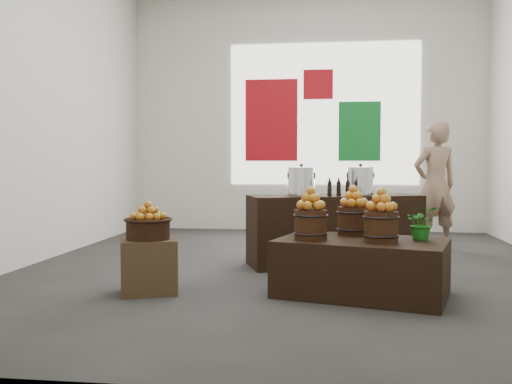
# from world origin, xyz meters

# --- Properties ---
(ground) EXTENTS (7.00, 7.00, 0.00)m
(ground) POSITION_xyz_m (0.00, 0.00, 0.00)
(ground) COLOR #333331
(ground) RESTS_ON ground
(back_wall) EXTENTS (6.00, 0.04, 4.00)m
(back_wall) POSITION_xyz_m (0.00, 3.50, 2.00)
(back_wall) COLOR silver
(back_wall) RESTS_ON ground
(back_opening) EXTENTS (3.20, 0.02, 2.40)m
(back_opening) POSITION_xyz_m (0.30, 3.48, 2.00)
(back_opening) COLOR white
(back_opening) RESTS_ON back_wall
(deco_red_left) EXTENTS (0.90, 0.04, 1.40)m
(deco_red_left) POSITION_xyz_m (-0.60, 3.47, 1.90)
(deco_red_left) COLOR #A70C15
(deco_red_left) RESTS_ON back_wall
(deco_green_right) EXTENTS (0.70, 0.04, 1.00)m
(deco_green_right) POSITION_xyz_m (0.90, 3.47, 1.70)
(deco_green_right) COLOR #117128
(deco_green_right) RESTS_ON back_wall
(deco_red_upper) EXTENTS (0.50, 0.04, 0.50)m
(deco_red_upper) POSITION_xyz_m (0.20, 3.47, 2.50)
(deco_red_upper) COLOR #A70C15
(deco_red_upper) RESTS_ON back_wall
(crate) EXTENTS (0.60, 0.55, 0.49)m
(crate) POSITION_xyz_m (-1.21, -1.44, 0.24)
(crate) COLOR #4F3D25
(crate) RESTS_ON ground
(wicker_basket) EXTENTS (0.39, 0.39, 0.18)m
(wicker_basket) POSITION_xyz_m (-1.21, -1.44, 0.58)
(wicker_basket) COLOR black
(wicker_basket) RESTS_ON crate
(apples_in_basket) EXTENTS (0.30, 0.30, 0.16)m
(apples_in_basket) POSITION_xyz_m (-1.21, -1.44, 0.75)
(apples_in_basket) COLOR #AE0515
(apples_in_basket) RESTS_ON wicker_basket
(display_table) EXTENTS (1.62, 1.24, 0.50)m
(display_table) POSITION_xyz_m (0.68, -1.28, 0.25)
(display_table) COLOR black
(display_table) RESTS_ON ground
(apple_bucket_front_left) EXTENTS (0.29, 0.29, 0.27)m
(apple_bucket_front_left) POSITION_xyz_m (0.24, -1.36, 0.63)
(apple_bucket_front_left) COLOR #3C2110
(apple_bucket_front_left) RESTS_ON display_table
(apples_in_bucket_front_left) EXTENTS (0.22, 0.22, 0.19)m
(apples_in_bucket_front_left) POSITION_xyz_m (0.24, -1.36, 0.86)
(apples_in_bucket_front_left) COLOR #AE0515
(apples_in_bucket_front_left) RESTS_ON apple_bucket_front_left
(apple_bucket_front_right) EXTENTS (0.29, 0.29, 0.27)m
(apple_bucket_front_right) POSITION_xyz_m (0.83, -1.44, 0.63)
(apple_bucket_front_right) COLOR #3C2110
(apple_bucket_front_right) RESTS_ON display_table
(apples_in_bucket_front_right) EXTENTS (0.22, 0.22, 0.19)m
(apples_in_bucket_front_right) POSITION_xyz_m (0.83, -1.44, 0.86)
(apples_in_bucket_front_right) COLOR #AE0515
(apples_in_bucket_front_right) RESTS_ON apple_bucket_front_right
(apple_bucket_rear) EXTENTS (0.29, 0.29, 0.27)m
(apple_bucket_rear) POSITION_xyz_m (0.62, -0.99, 0.63)
(apple_bucket_rear) COLOR #3C2110
(apple_bucket_rear) RESTS_ON display_table
(apples_in_bucket_rear) EXTENTS (0.22, 0.22, 0.19)m
(apples_in_bucket_rear) POSITION_xyz_m (0.62, -0.99, 0.86)
(apples_in_bucket_rear) COLOR #AE0515
(apples_in_bucket_rear) RESTS_ON apple_bucket_rear
(herb_garnish_right) EXTENTS (0.28, 0.25, 0.30)m
(herb_garnish_right) POSITION_xyz_m (1.20, -1.27, 0.65)
(herb_garnish_right) COLOR #156114
(herb_garnish_right) RESTS_ON display_table
(herb_garnish_left) EXTENTS (0.16, 0.13, 0.28)m
(herb_garnish_left) POSITION_xyz_m (0.19, -0.99, 0.64)
(herb_garnish_left) COLOR #156114
(herb_garnish_left) RESTS_ON display_table
(counter) EXTENTS (2.05, 1.24, 0.80)m
(counter) POSITION_xyz_m (0.46, 0.22, 0.40)
(counter) COLOR black
(counter) RESTS_ON ground
(stock_pot_left) EXTENTS (0.30, 0.30, 0.30)m
(stock_pot_left) POSITION_xyz_m (0.08, 0.09, 0.95)
(stock_pot_left) COLOR silver
(stock_pot_left) RESTS_ON counter
(stock_pot_center) EXTENTS (0.30, 0.30, 0.30)m
(stock_pot_center) POSITION_xyz_m (0.75, 0.33, 0.95)
(stock_pot_center) COLOR silver
(stock_pot_center) RESTS_ON counter
(oil_cruets) EXTENTS (0.22, 0.12, 0.22)m
(oil_cruets) POSITION_xyz_m (0.53, 0.04, 0.91)
(oil_cruets) COLOR black
(oil_cruets) RESTS_ON counter
(shopper) EXTENTS (0.74, 0.61, 1.73)m
(shopper) POSITION_xyz_m (1.82, 1.60, 0.87)
(shopper) COLOR #8E6E57
(shopper) RESTS_ON ground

